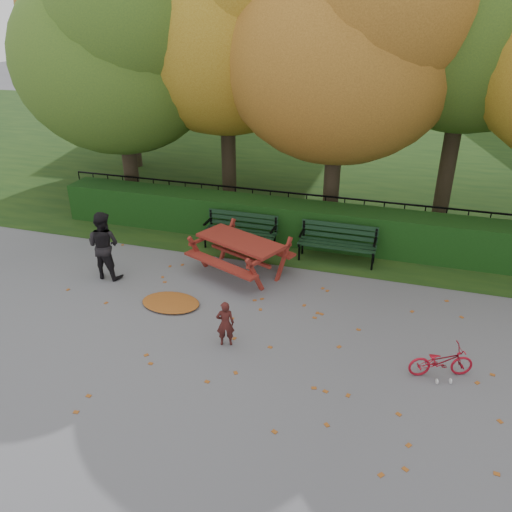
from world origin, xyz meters
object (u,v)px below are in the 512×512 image
(picnic_table, at_px, (240,247))
(tree_c, at_px, (355,35))
(adult, at_px, (104,245))
(bicycle, at_px, (441,361))
(tree_a, at_px, (123,45))
(tree_b, at_px, (234,8))
(child, at_px, (225,324))
(bench_right, at_px, (338,240))
(bench_left, at_px, (241,228))

(picnic_table, bearing_deg, tree_c, 87.39)
(picnic_table, height_order, adult, adult)
(adult, distance_m, bicycle, 7.15)
(tree_a, bearing_deg, tree_b, 23.05)
(child, bearing_deg, adult, -45.25)
(picnic_table, distance_m, child, 2.70)
(tree_a, xyz_separation_m, bench_right, (6.29, -1.88, -4.00))
(child, bearing_deg, bench_left, -95.07)
(bench_left, distance_m, picnic_table, 1.38)
(tree_b, relative_size, bicycle, 8.41)
(adult, bearing_deg, tree_a, -68.03)
(tree_a, height_order, bench_left, tree_a)
(bench_right, bearing_deg, adult, -153.91)
(bench_left, bearing_deg, tree_a, 154.24)
(tree_b, height_order, tree_c, tree_b)
(bench_left, distance_m, child, 4.07)
(picnic_table, bearing_deg, adult, -136.90)
(bench_left, xyz_separation_m, picnic_table, (0.43, -1.31, 0.13))
(tree_a, xyz_separation_m, adult, (1.54, -4.20, -3.75))
(tree_c, bearing_deg, bench_right, -83.30)
(child, bearing_deg, bicycle, 163.83)
(tree_a, relative_size, tree_b, 0.85)
(tree_b, height_order, picnic_table, tree_b)
(bench_right, bearing_deg, bench_left, 180.00)
(picnic_table, relative_size, adult, 1.57)
(tree_c, xyz_separation_m, bicycle, (2.52, -5.95, -4.55))
(bench_right, bearing_deg, tree_b, 139.33)
(tree_b, distance_m, bench_right, 6.76)
(child, height_order, bicycle, child)
(tree_b, distance_m, adult, 7.20)
(bench_left, relative_size, bench_right, 1.00)
(tree_b, bearing_deg, adult, -102.67)
(bench_right, bearing_deg, bicycle, -58.55)
(tree_b, xyz_separation_m, adult, (-1.21, -5.37, -4.64))
(tree_b, height_order, bench_right, tree_b)
(tree_b, height_order, adult, tree_b)
(child, xyz_separation_m, bicycle, (3.60, 0.24, -0.16))
(adult, bearing_deg, picnic_table, -157.96)
(tree_c, bearing_deg, tree_b, 166.55)
(bench_left, bearing_deg, picnic_table, -71.82)
(tree_a, height_order, bench_right, tree_a)
(tree_c, distance_m, bicycle, 7.90)
(bench_left, height_order, bicycle, bench_left)
(tree_a, relative_size, tree_c, 0.94)
(tree_a, relative_size, bench_left, 4.16)
(adult, xyz_separation_m, bicycle, (7.00, -1.36, -0.49))
(picnic_table, bearing_deg, bench_right, 56.48)
(adult, bearing_deg, bench_right, -152.02)
(bench_right, bearing_deg, tree_c, 96.70)
(tree_c, bearing_deg, child, -99.95)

